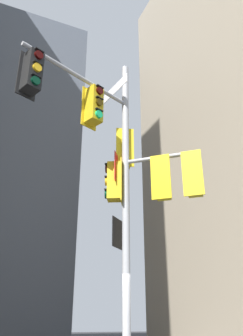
# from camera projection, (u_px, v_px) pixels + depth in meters

# --- Properties ---
(signal_pole_assembly) EXTENTS (4.56, 2.02, 8.41)m
(signal_pole_assembly) POSITION_uv_depth(u_px,v_px,m) (122.00, 160.00, 8.55)
(signal_pole_assembly) COLOR #B2B2B5
(signal_pole_assembly) RESTS_ON ground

